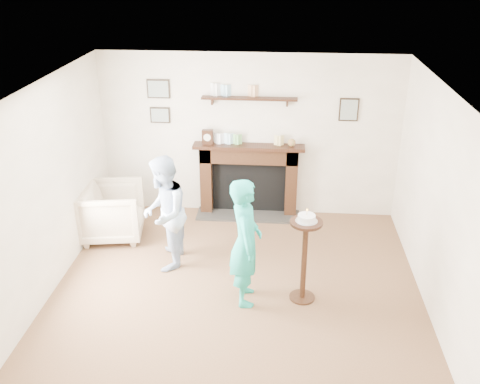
% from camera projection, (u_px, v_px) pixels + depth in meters
% --- Properties ---
extents(ground, '(5.00, 5.00, 0.00)m').
position_uv_depth(ground, '(235.00, 304.00, 6.34)').
color(ground, brown).
rests_on(ground, ground).
extents(room_shell, '(4.54, 5.02, 2.52)m').
position_uv_depth(room_shell, '(239.00, 155.00, 6.28)').
color(room_shell, beige).
rests_on(room_shell, ground).
extents(armchair, '(0.98, 0.96, 0.79)m').
position_uv_depth(armchair, '(115.00, 236.00, 7.84)').
color(armchair, '#C7B993').
rests_on(armchair, ground).
extents(man, '(0.62, 0.77, 1.52)m').
position_uv_depth(man, '(167.00, 264.00, 7.13)').
color(man, '#A6B5CF').
rests_on(man, ground).
extents(woman, '(0.44, 0.61, 1.56)m').
position_uv_depth(woman, '(245.00, 298.00, 6.44)').
color(woman, '#21B9BB').
rests_on(woman, ground).
extents(pedestal_table, '(0.37, 0.37, 1.20)m').
position_uv_depth(pedestal_table, '(305.00, 245.00, 6.14)').
color(pedestal_table, black).
rests_on(pedestal_table, ground).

